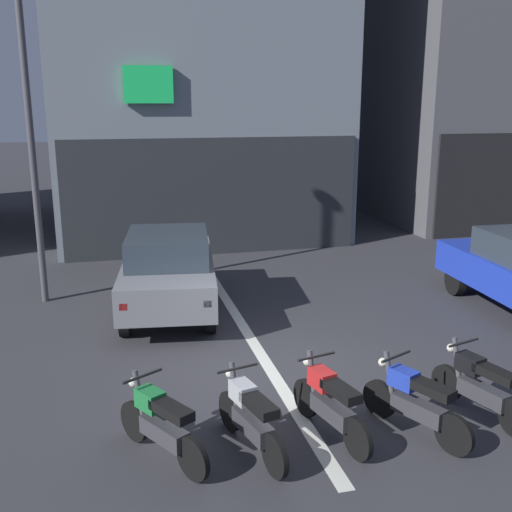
# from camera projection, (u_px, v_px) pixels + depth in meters

# --- Properties ---
(ground_plane) EXTENTS (120.00, 120.00, 0.00)m
(ground_plane) POSITION_uv_depth(u_px,v_px,m) (273.00, 375.00, 9.39)
(ground_plane) COLOR #333338
(lane_centre_line) EXTENTS (0.20, 18.00, 0.01)m
(lane_centre_line) POSITION_uv_depth(u_px,v_px,m) (209.00, 272.00, 15.02)
(lane_centre_line) COLOR silver
(lane_centre_line) RESTS_ON ground
(building_far_right) EXTENTS (10.67, 9.53, 14.02)m
(building_far_right) POSITION_uv_depth(u_px,v_px,m) (504.00, 23.00, 22.55)
(building_far_right) COLOR #56565B
(building_far_right) RESTS_ON ground
(car_grey_crossing_near) EXTENTS (2.27, 4.29, 1.64)m
(car_grey_crossing_near) POSITION_uv_depth(u_px,v_px,m) (169.00, 269.00, 12.03)
(car_grey_crossing_near) COLOR black
(car_grey_crossing_near) RESTS_ON ground
(street_lamp) EXTENTS (0.36, 0.36, 6.89)m
(street_lamp) POSITION_uv_depth(u_px,v_px,m) (27.00, 99.00, 11.83)
(street_lamp) COLOR #47474C
(street_lamp) RESTS_ON ground
(motorcycle_green_row_leftmost) EXTENTS (0.92, 1.47, 0.98)m
(motorcycle_green_row_leftmost) POSITION_uv_depth(u_px,v_px,m) (161.00, 424.00, 7.07)
(motorcycle_green_row_leftmost) COLOR black
(motorcycle_green_row_leftmost) RESTS_ON ground
(motorcycle_silver_row_left_mid) EXTENTS (0.60, 1.63, 0.98)m
(motorcycle_silver_row_left_mid) POSITION_uv_depth(u_px,v_px,m) (250.00, 417.00, 7.23)
(motorcycle_silver_row_left_mid) COLOR black
(motorcycle_silver_row_left_mid) RESTS_ON ground
(motorcycle_red_row_centre) EXTENTS (0.58, 1.64, 0.98)m
(motorcycle_red_row_centre) POSITION_uv_depth(u_px,v_px,m) (330.00, 402.00, 7.57)
(motorcycle_red_row_centre) COLOR black
(motorcycle_red_row_centre) RESTS_ON ground
(motorcycle_blue_row_right_mid) EXTENTS (0.78, 1.55, 0.98)m
(motorcycle_blue_row_right_mid) POSITION_uv_depth(u_px,v_px,m) (415.00, 401.00, 7.60)
(motorcycle_blue_row_right_mid) COLOR black
(motorcycle_blue_row_right_mid) RESTS_ON ground
(motorcycle_black_row_rightmost) EXTENTS (0.63, 1.63, 0.98)m
(motorcycle_black_row_rightmost) POSITION_uv_depth(u_px,v_px,m) (480.00, 386.00, 8.02)
(motorcycle_black_row_rightmost) COLOR black
(motorcycle_black_row_rightmost) RESTS_ON ground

